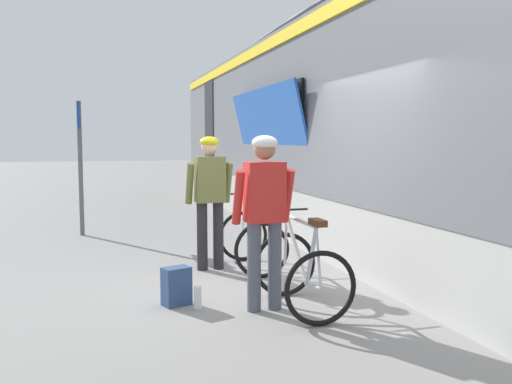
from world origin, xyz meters
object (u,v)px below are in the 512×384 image
Objects in this scene: cyclist_near_in_olive at (210,190)px; bicycle_far_silver at (301,271)px; water_bottle_by_the_backpack at (198,297)px; train_car at (393,124)px; bicycle_near_white at (252,239)px; platform_sign_post at (80,145)px; backpack_on_platform at (176,286)px; water_bottle_near_the_bikes at (284,283)px; cyclist_far_in_red at (264,207)px.

bicycle_far_silver is (0.53, -1.98, -0.65)m from cyclist_near_in_olive.
bicycle_far_silver is 4.71× the size of water_bottle_by_the_backpack.
train_car is 18.88× the size of bicycle_near_white.
backpack_on_platform is at bearing -77.57° from platform_sign_post.
bicycle_far_silver is 5.28× the size of water_bottle_near_the_bikes.
bicycle_far_silver reaches higher than water_bottle_near_the_bikes.
bicycle_near_white is 1.21m from water_bottle_near_the_bikes.
water_bottle_near_the_bikes is at bearing 86.23° from bicycle_far_silver.
train_car is 3.34m from cyclist_near_in_olive.
cyclist_near_in_olive reaches higher than bicycle_near_white.
platform_sign_post is at bearing 104.11° from water_bottle_by_the_backpack.
platform_sign_post is at bearing 153.02° from train_car.
water_bottle_by_the_backpack is (-0.64, 0.23, -0.94)m from cyclist_far_in_red.
water_bottle_by_the_backpack is at bearing -146.13° from train_car.
bicycle_far_silver is 0.74m from water_bottle_near_the_bikes.
cyclist_near_in_olive is 1.00× the size of cyclist_far_in_red.
cyclist_near_in_olive is 4.40× the size of backpack_on_platform.
water_bottle_near_the_bikes is 0.09× the size of platform_sign_post.
train_car reaches higher than cyclist_far_in_red.
backpack_on_platform reaches higher than water_bottle_near_the_bikes.
bicycle_far_silver is (-2.60, -2.75, -1.56)m from train_car.
cyclist_near_in_olive reaches higher than water_bottle_near_the_bikes.
backpack_on_platform is 0.28m from water_bottle_by_the_backpack.
train_car is at bearing 39.18° from water_bottle_near_the_bikes.
cyclist_near_in_olive is 1.95m from water_bottle_by_the_backpack.
platform_sign_post reaches higher than bicycle_far_silver.
cyclist_far_in_red reaches higher than backpack_on_platform.
cyclist_far_in_red reaches higher than bicycle_near_white.
backpack_on_platform is at bearing 153.57° from cyclist_far_in_red.
train_car reaches higher than bicycle_far_silver.
water_bottle_by_the_backpack is at bearing -63.91° from backpack_on_platform.
backpack_on_platform is 1.75× the size of water_bottle_by_the_backpack.
cyclist_near_in_olive is at bearing -62.28° from platform_sign_post.
bicycle_near_white is (0.54, -0.14, -0.65)m from cyclist_near_in_olive.
water_bottle_by_the_backpack is at bearing 160.09° from cyclist_far_in_red.
bicycle_near_white is at bearing 91.79° from water_bottle_near_the_bikes.
backpack_on_platform is (-3.78, -2.23, -1.77)m from train_car.
platform_sign_post reaches higher than backpack_on_platform.
water_bottle_by_the_backpack is at bearing -162.29° from water_bottle_near_the_bikes.
cyclist_far_in_red is 0.75m from bicycle_far_silver.
train_car is at bearing -26.98° from platform_sign_post.
cyclist_far_in_red is 8.63× the size of water_bottle_near_the_bikes.
train_car is 3.16m from bicycle_near_white.
water_bottle_near_the_bikes is at bearing -63.44° from platform_sign_post.
train_car is 100.82× the size of water_bottle_near_the_bikes.
bicycle_far_silver reaches higher than water_bottle_by_the_backpack.
cyclist_far_in_red is 4.40× the size of backpack_on_platform.
backpack_on_platform is at bearing -114.27° from cyclist_near_in_olive.
water_bottle_near_the_bikes is at bearing -13.35° from backpack_on_platform.
water_bottle_near_the_bikes is at bearing -140.82° from train_car.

